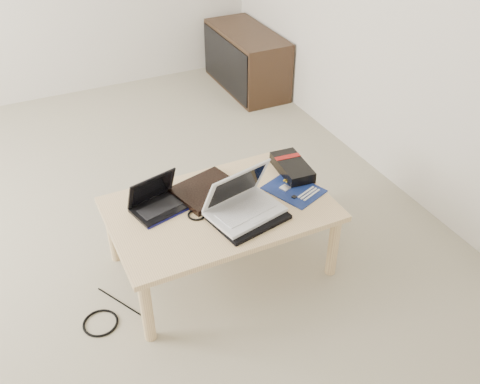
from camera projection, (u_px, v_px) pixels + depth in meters
name	position (u px, v px, depth m)	size (l,w,h in m)	color
ground	(79.00, 242.00, 3.06)	(4.00, 4.00, 0.00)	#AEA58D
coffee_table	(220.00, 214.00, 2.70)	(1.10, 0.70, 0.40)	#E8C78B
media_cabinet	(246.00, 60.00, 4.59)	(0.41, 0.90, 0.50)	#3C2918
book	(207.00, 190.00, 2.76)	(0.37, 0.34, 0.03)	black
netbook	(157.00, 202.00, 2.64)	(0.30, 0.25, 0.18)	black
tablet	(218.00, 201.00, 2.70)	(0.30, 0.26, 0.01)	black
remote	(245.00, 187.00, 2.79)	(0.09, 0.21, 0.02)	silver
neoprene_sleeve	(249.00, 217.00, 2.58)	(0.34, 0.25, 0.02)	black
white_laptop	(242.00, 203.00, 2.58)	(0.39, 0.32, 0.23)	silver
motherboard	(294.00, 189.00, 2.78)	(0.31, 0.34, 0.01)	#0B174B
gpu_box	(292.00, 167.00, 2.90)	(0.17, 0.30, 0.06)	black
cable_coil	(197.00, 215.00, 2.61)	(0.09, 0.09, 0.01)	black
floor_cable_coil	(100.00, 323.00, 2.57)	(0.17, 0.17, 0.01)	black
floor_cable_trail	(122.00, 303.00, 2.68)	(0.01, 0.01, 0.35)	black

